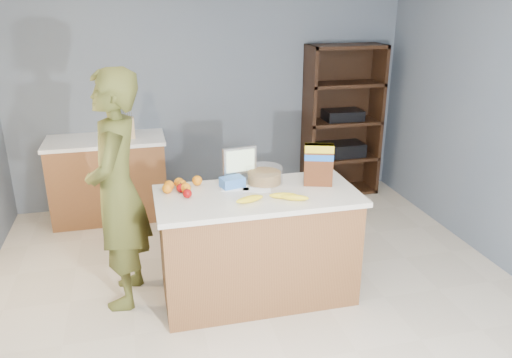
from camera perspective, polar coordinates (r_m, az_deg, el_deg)
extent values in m
cube|color=beige|center=(4.01, 1.24, -15.27)|extent=(4.50, 5.00, 0.02)
cube|color=slate|center=(5.81, -5.14, 9.50)|extent=(4.50, 0.02, 2.50)
cube|color=brown|center=(4.03, 0.17, -7.87)|extent=(1.50, 0.70, 0.86)
cube|color=silver|center=(3.84, 0.18, -1.93)|extent=(1.56, 0.76, 0.04)
cube|color=black|center=(4.22, 0.17, -12.42)|extent=(1.46, 0.66, 0.10)
cube|color=brown|center=(5.68, -16.43, -0.10)|extent=(1.20, 0.60, 0.86)
cube|color=white|center=(5.55, -16.88, 4.26)|extent=(1.24, 0.62, 0.04)
cube|color=black|center=(6.29, 9.19, 6.88)|extent=(0.90, 0.04, 1.80)
cube|color=black|center=(5.97, 6.01, 6.32)|extent=(0.04, 0.40, 1.80)
cube|color=black|center=(6.31, 13.45, 6.63)|extent=(0.04, 0.40, 1.80)
cube|color=black|center=(6.39, 9.36, -1.19)|extent=(0.90, 0.40, 0.04)
cube|color=black|center=(6.25, 9.59, 2.48)|extent=(0.90, 0.40, 0.04)
cube|color=black|center=(6.12, 9.83, 6.49)|extent=(0.90, 0.40, 0.04)
cube|color=black|center=(6.04, 10.09, 10.64)|extent=(0.90, 0.40, 0.04)
cube|color=black|center=(5.98, 10.35, 14.70)|extent=(0.90, 0.40, 0.04)
cube|color=black|center=(6.22, 9.64, 3.36)|extent=(0.55, 0.32, 0.16)
cube|color=black|center=(6.11, 9.88, 7.22)|extent=(0.45, 0.30, 0.12)
imported|color=#4B4E1E|center=(3.93, -15.55, -1.39)|extent=(0.55, 0.74, 1.86)
cube|color=tan|center=(5.47, -14.35, 5.68)|extent=(0.12, 0.10, 0.22)
cylinder|color=black|center=(5.43, -14.92, 7.22)|extent=(0.02, 0.02, 0.09)
cylinder|color=black|center=(5.43, -14.70, 7.24)|extent=(0.02, 0.02, 0.09)
cylinder|color=black|center=(5.43, -14.49, 7.26)|extent=(0.02, 0.02, 0.09)
cylinder|color=black|center=(5.43, -14.28, 7.28)|extent=(0.02, 0.02, 0.09)
cylinder|color=black|center=(5.43, -14.07, 7.30)|extent=(0.02, 0.02, 0.09)
cube|color=white|center=(3.93, -2.40, -1.09)|extent=(0.23, 0.14, 0.00)
cube|color=white|center=(3.89, 0.08, -1.28)|extent=(0.24, 0.16, 0.00)
ellipsoid|color=yellow|center=(3.67, -0.88, -2.29)|extent=(0.22, 0.12, 0.05)
ellipsoid|color=yellow|center=(3.66, -0.62, -2.32)|extent=(0.22, 0.11, 0.05)
ellipsoid|color=yellow|center=(3.73, 3.15, -1.89)|extent=(0.22, 0.10, 0.05)
ellipsoid|color=yellow|center=(3.70, 4.42, -2.12)|extent=(0.22, 0.13, 0.05)
sphere|color=#900708|center=(3.88, -8.58, -1.04)|extent=(0.07, 0.07, 0.07)
sphere|color=#900708|center=(3.77, -7.86, -1.67)|extent=(0.07, 0.07, 0.07)
sphere|color=orange|center=(3.88, -10.10, -1.06)|extent=(0.08, 0.08, 0.08)
sphere|color=orange|center=(3.98, -8.79, -0.43)|extent=(0.08, 0.08, 0.08)
sphere|color=orange|center=(3.87, -8.03, -1.01)|extent=(0.08, 0.08, 0.08)
sphere|color=orange|center=(4.01, -6.74, -0.18)|extent=(0.08, 0.08, 0.08)
sphere|color=orange|center=(3.93, -9.92, -0.75)|extent=(0.08, 0.08, 0.08)
sphere|color=orange|center=(3.93, -8.50, -0.65)|extent=(0.08, 0.08, 0.08)
cube|color=blue|center=(3.95, -2.72, -0.37)|extent=(0.20, 0.16, 0.08)
cylinder|color=#267219|center=(4.04, 0.95, 0.20)|extent=(0.27, 0.27, 0.09)
cylinder|color=white|center=(4.03, 0.95, 0.47)|extent=(0.30, 0.30, 0.13)
cylinder|color=silver|center=(4.10, -1.85, -0.05)|extent=(0.12, 0.12, 0.01)
cylinder|color=silver|center=(4.09, -1.86, 0.36)|extent=(0.02, 0.02, 0.05)
cube|color=silver|center=(4.05, -1.88, 2.16)|extent=(0.28, 0.07, 0.22)
cube|color=yellow|center=(4.03, -1.78, 2.08)|extent=(0.24, 0.04, 0.18)
cube|color=#592B14|center=(3.97, 7.16, 1.59)|extent=(0.24, 0.14, 0.34)
cube|color=yellow|center=(3.93, 7.25, 3.52)|extent=(0.24, 0.15, 0.06)
cube|color=blue|center=(3.95, 7.20, 2.55)|extent=(0.24, 0.15, 0.05)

